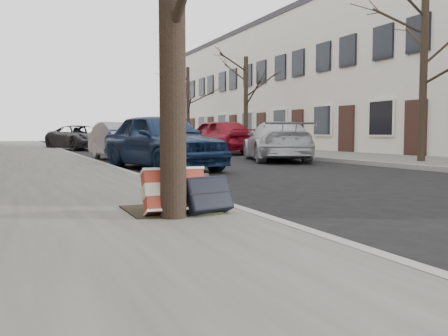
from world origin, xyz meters
name	(u,v)px	position (x,y,z in m)	size (l,w,h in m)	color
ground	(403,228)	(0.00, 0.00, 0.00)	(120.00, 120.00, 0.00)	black
near_sidewalk	(6,158)	(-3.70, 15.00, 0.06)	(5.00, 70.00, 0.12)	slate
far_sidewalk	(295,153)	(7.80, 15.00, 0.06)	(4.00, 70.00, 0.12)	slate
house_far	(379,78)	(13.15, 16.00, 3.60)	(6.70, 40.00, 7.20)	beige
dirt_patch	(168,209)	(-2.00, 1.20, 0.13)	(0.85, 0.85, 0.01)	black
suitcase_red	(174,192)	(-2.03, 0.88, 0.35)	(0.59, 0.16, 0.43)	maroon
suitcase_navy	(207,194)	(-1.72, 0.82, 0.31)	(0.50, 0.16, 0.35)	black
car_near_front	(162,141)	(0.00, 8.47, 0.72)	(1.71, 4.25, 1.45)	navy
car_near_mid	(123,141)	(-0.02, 13.19, 0.65)	(1.37, 3.92, 1.29)	#A4A6AB
car_near_back	(80,138)	(-0.08, 24.33, 0.67)	(2.23, 4.83, 1.34)	#36373C
car_far_front	(276,142)	(4.52, 10.72, 0.64)	(1.79, 4.41, 1.28)	#B0B1B8
car_far_back	(216,137)	(4.81, 16.70, 0.76)	(1.81, 4.49, 1.53)	maroon
tree_far_a	(424,70)	(7.20, 7.11, 2.68)	(0.21, 0.21, 5.12)	black
tree_far_b	(246,103)	(7.20, 18.69, 2.40)	(0.22, 0.22, 4.56)	black
tree_far_c	(188,106)	(7.20, 27.54, 2.67)	(0.23, 0.23, 5.10)	black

